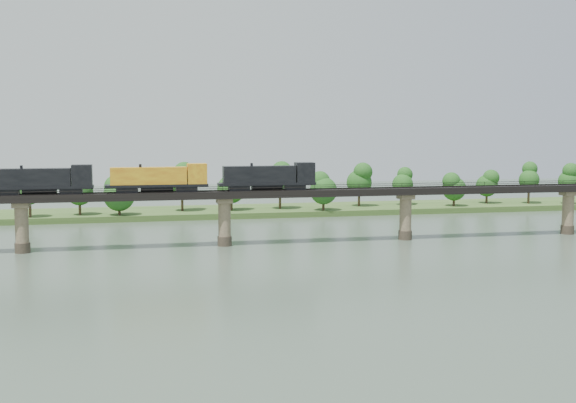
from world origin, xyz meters
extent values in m
plane|color=#39493B|center=(0.00, 0.00, 0.00)|extent=(400.00, 400.00, 0.00)
cube|color=#355221|center=(0.00, 85.00, 0.80)|extent=(300.00, 24.00, 1.60)
cylinder|color=#473A2D|center=(-40.00, 30.00, 1.00)|extent=(3.00, 3.00, 2.00)
cylinder|color=#8F7D5E|center=(-40.00, 30.00, 5.50)|extent=(2.60, 2.60, 9.00)
cube|color=#8F7D5E|center=(-40.00, 30.00, 9.50)|extent=(3.20, 3.20, 1.00)
cylinder|color=#473A2D|center=(0.00, 30.00, 1.00)|extent=(3.00, 3.00, 2.00)
cylinder|color=#8F7D5E|center=(0.00, 30.00, 5.50)|extent=(2.60, 2.60, 9.00)
cube|color=#8F7D5E|center=(0.00, 30.00, 9.50)|extent=(3.20, 3.20, 1.00)
cylinder|color=#473A2D|center=(40.00, 30.00, 1.00)|extent=(3.00, 3.00, 2.00)
cylinder|color=#8F7D5E|center=(40.00, 30.00, 5.50)|extent=(2.60, 2.60, 9.00)
cube|color=#8F7D5E|center=(40.00, 30.00, 9.50)|extent=(3.20, 3.20, 1.00)
cylinder|color=#473A2D|center=(80.00, 30.00, 1.00)|extent=(3.00, 3.00, 2.00)
cylinder|color=#8F7D5E|center=(80.00, 30.00, 5.50)|extent=(2.60, 2.60, 9.00)
cube|color=#8F7D5E|center=(80.00, 30.00, 9.50)|extent=(3.20, 3.20, 1.00)
cube|color=black|center=(0.00, 30.00, 10.75)|extent=(220.00, 5.00, 1.50)
cube|color=black|center=(0.00, 29.25, 11.58)|extent=(220.00, 0.12, 0.16)
cube|color=black|center=(0.00, 30.75, 11.58)|extent=(220.00, 0.12, 0.16)
cube|color=black|center=(0.00, 27.60, 12.20)|extent=(220.00, 0.10, 0.10)
cube|color=black|center=(0.00, 32.40, 12.20)|extent=(220.00, 0.10, 0.10)
cube|color=black|center=(0.00, 27.60, 11.85)|extent=(0.08, 0.08, 0.70)
cube|color=black|center=(0.00, 32.40, 11.85)|extent=(0.08, 0.08, 0.70)
cylinder|color=#382619|center=(-44.43, 76.31, 3.35)|extent=(0.70, 0.70, 3.51)
sphere|color=#174814|center=(-44.43, 76.31, 8.03)|extent=(6.31, 6.31, 6.31)
sphere|color=#174814|center=(-44.43, 76.31, 10.96)|extent=(4.73, 4.73, 4.73)
cylinder|color=#382619|center=(-32.24, 78.84, 3.27)|extent=(0.70, 0.70, 3.34)
sphere|color=#174814|center=(-32.24, 78.84, 7.73)|extent=(7.18, 7.18, 7.18)
sphere|color=#174814|center=(-32.24, 78.84, 10.52)|extent=(5.39, 5.39, 5.39)
cylinder|color=#382619|center=(-22.01, 76.15, 3.01)|extent=(0.70, 0.70, 2.83)
sphere|color=#174814|center=(-22.01, 76.15, 6.78)|extent=(8.26, 8.26, 8.26)
sphere|color=#174814|center=(-22.01, 76.15, 9.14)|extent=(6.19, 6.19, 6.19)
cylinder|color=#382619|center=(-5.04, 82.68, 3.58)|extent=(0.70, 0.70, 3.96)
sphere|color=#174814|center=(-5.04, 82.68, 8.87)|extent=(8.07, 8.07, 8.07)
sphere|color=#174814|center=(-5.04, 82.68, 12.17)|extent=(6.05, 6.05, 6.05)
cylinder|color=#382619|center=(8.52, 81.14, 3.23)|extent=(0.70, 0.70, 3.27)
sphere|color=#174814|center=(8.52, 81.14, 7.59)|extent=(8.03, 8.03, 8.03)
sphere|color=#174814|center=(8.52, 81.14, 10.31)|extent=(6.02, 6.02, 6.02)
cylinder|color=#382619|center=(22.65, 82.31, 3.56)|extent=(0.70, 0.70, 3.92)
sphere|color=#174814|center=(22.65, 82.31, 8.79)|extent=(8.29, 8.29, 8.29)
sphere|color=#174814|center=(22.65, 82.31, 12.05)|extent=(6.21, 6.21, 6.21)
cylinder|color=#382619|center=(33.59, 75.35, 3.11)|extent=(0.70, 0.70, 3.02)
sphere|color=#174814|center=(33.59, 75.35, 7.15)|extent=(7.74, 7.74, 7.74)
sphere|color=#174814|center=(33.59, 75.35, 9.67)|extent=(5.80, 5.80, 5.80)
cylinder|color=#382619|center=(46.81, 84.03, 3.50)|extent=(0.70, 0.70, 3.80)
sphere|color=#174814|center=(46.81, 84.03, 8.56)|extent=(7.47, 7.47, 7.47)
sphere|color=#174814|center=(46.81, 84.03, 11.73)|extent=(5.60, 5.60, 5.60)
cylinder|color=#382619|center=(60.48, 84.26, 3.29)|extent=(0.70, 0.70, 3.38)
sphere|color=#174814|center=(60.48, 84.26, 7.80)|extent=(6.23, 6.23, 6.23)
sphere|color=#174814|center=(60.48, 84.26, 10.62)|extent=(4.67, 4.67, 4.67)
cylinder|color=#382619|center=(74.35, 78.39, 2.99)|extent=(0.70, 0.70, 2.77)
sphere|color=#174814|center=(74.35, 78.39, 6.68)|extent=(7.04, 7.04, 7.04)
sphere|color=#174814|center=(74.35, 78.39, 8.99)|extent=(5.28, 5.28, 5.28)
cylinder|color=#382619|center=(87.62, 83.57, 3.07)|extent=(0.70, 0.70, 2.94)
sphere|color=#174814|center=(87.62, 83.57, 7.00)|extent=(6.73, 6.73, 6.73)
sphere|color=#174814|center=(87.62, 83.57, 9.45)|extent=(5.05, 5.05, 5.05)
cylinder|color=#382619|center=(99.73, 80.10, 3.57)|extent=(0.70, 0.70, 3.94)
sphere|color=#174814|center=(99.73, 80.10, 8.83)|extent=(6.17, 6.17, 6.17)
sphere|color=#174814|center=(99.73, 80.10, 12.11)|extent=(4.62, 4.62, 4.62)
cylinder|color=#382619|center=(110.76, 76.08, 3.49)|extent=(0.70, 0.70, 3.77)
sphere|color=#174814|center=(110.76, 76.08, 8.52)|extent=(6.60, 6.60, 6.60)
sphere|color=#174814|center=(110.76, 76.08, 11.66)|extent=(4.95, 4.95, 4.95)
cube|color=black|center=(14.98, 30.00, 12.10)|extent=(4.33, 2.60, 1.19)
cube|color=black|center=(3.07, 30.00, 12.10)|extent=(4.33, 2.60, 1.19)
cube|color=black|center=(9.03, 30.00, 12.85)|extent=(20.57, 3.25, 0.54)
cube|color=black|center=(7.40, 30.00, 14.86)|extent=(15.15, 2.92, 3.46)
cube|color=black|center=(17.14, 30.00, 15.18)|extent=(3.90, 3.25, 4.11)
cylinder|color=black|center=(9.03, 30.00, 12.26)|extent=(6.49, 1.52, 1.52)
cube|color=black|center=(-7.75, 30.00, 12.10)|extent=(4.33, 2.60, 1.19)
cube|color=black|center=(-19.66, 30.00, 12.10)|extent=(4.33, 2.60, 1.19)
cube|color=black|center=(-13.71, 30.00, 12.85)|extent=(20.57, 3.25, 0.54)
cube|color=yellow|center=(-15.33, 30.00, 14.86)|extent=(15.15, 2.92, 3.46)
cube|color=yellow|center=(-5.59, 30.00, 15.18)|extent=(3.90, 3.25, 4.11)
cylinder|color=black|center=(-13.71, 30.00, 12.26)|extent=(6.49, 1.52, 1.52)
cube|color=black|center=(-30.48, 30.00, 12.10)|extent=(4.33, 2.60, 1.19)
cube|color=black|center=(-42.39, 30.00, 12.10)|extent=(4.33, 2.60, 1.19)
cube|color=black|center=(-36.44, 30.00, 12.85)|extent=(20.57, 3.25, 0.54)
cube|color=black|center=(-38.06, 30.00, 14.86)|extent=(15.15, 2.92, 3.46)
cube|color=black|center=(-28.32, 30.00, 15.18)|extent=(3.90, 3.25, 4.11)
cylinder|color=black|center=(-36.44, 30.00, 12.26)|extent=(6.49, 1.52, 1.52)
camera|label=1|loc=(-18.85, -118.22, 24.33)|focal=45.00mm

